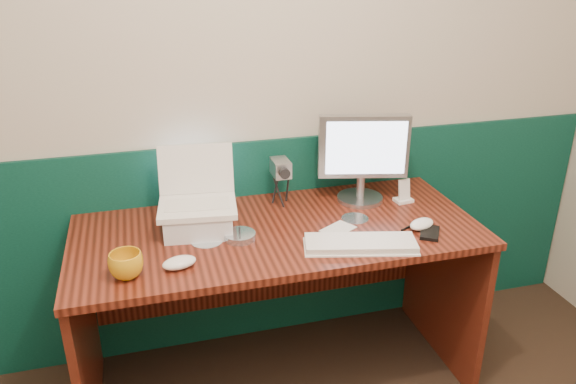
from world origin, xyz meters
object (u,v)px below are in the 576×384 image
object	(u,v)px
laptop	(196,180)
desk	(279,308)
monitor	(362,159)
camcorder	(281,182)
keyboard	(360,245)
mug	(126,265)

from	to	relation	value
laptop	desk	bearing A→B (deg)	-5.17
monitor	camcorder	xyz separation A→B (m)	(-0.35, 0.05, -0.09)
laptop	camcorder	bearing A→B (deg)	30.19
keyboard	camcorder	distance (m)	0.50
desk	laptop	world-z (taller)	laptop
desk	camcorder	distance (m)	0.53
desk	keyboard	world-z (taller)	keyboard
mug	camcorder	xyz separation A→B (m)	(0.65, 0.44, 0.05)
monitor	camcorder	world-z (taller)	monitor
keyboard	camcorder	size ratio (longest dim) A/B	2.04
keyboard	mug	size ratio (longest dim) A/B	3.54
keyboard	camcorder	bearing A→B (deg)	126.25
monitor	camcorder	distance (m)	0.36
monitor	mug	size ratio (longest dim) A/B	3.30
keyboard	mug	distance (m)	0.84
desk	monitor	world-z (taller)	monitor
monitor	camcorder	size ratio (longest dim) A/B	1.90
laptop	keyboard	size ratio (longest dim) A/B	0.73
laptop	mug	distance (m)	0.42
laptop	monitor	distance (m)	0.73
desk	keyboard	xyz separation A→B (m)	(0.26, -0.23, 0.39)
keyboard	mug	bearing A→B (deg)	-167.19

